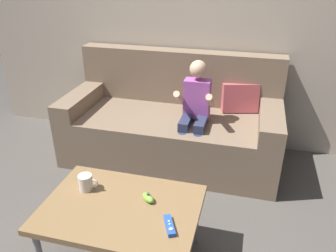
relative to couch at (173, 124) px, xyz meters
name	(u,v)px	position (x,y,z in m)	size (l,w,h in m)	color
wall_back	(192,4)	(0.06, 0.39, 0.95)	(4.02, 0.05, 2.50)	#B2A38E
couch	(173,124)	(0.00, 0.00, 0.00)	(1.79, 0.80, 0.89)	#75604C
person_seated_on_couch	(195,111)	(0.22, -0.18, 0.23)	(0.29, 0.35, 0.91)	#282D47
coffee_table	(121,211)	(0.01, -1.23, 0.06)	(0.85, 0.59, 0.40)	brown
game_remote_blue_near_edge	(169,226)	(0.31, -1.32, 0.11)	(0.09, 0.14, 0.03)	blue
nunchuk_lime	(148,198)	(0.14, -1.15, 0.12)	(0.10, 0.09, 0.05)	#72C638
coffee_mug	(86,182)	(-0.23, -1.14, 0.15)	(0.12, 0.08, 0.09)	silver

